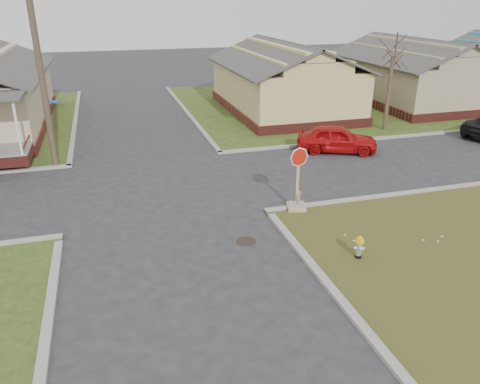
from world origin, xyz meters
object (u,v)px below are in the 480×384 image
object	(u,v)px
utility_pole	(39,63)
stop_sign	(297,196)
fire_hydrant	(359,246)
red_sedan	(337,139)

from	to	relation	value
utility_pole	stop_sign	world-z (taller)	utility_pole
utility_pole	fire_hydrant	size ratio (longest dim) A/B	12.37
utility_pole	fire_hydrant	bearing A→B (deg)	-50.68
stop_sign	red_sedan	size ratio (longest dim) A/B	0.60
utility_pole	stop_sign	distance (m)	12.40
utility_pole	fire_hydrant	world-z (taller)	utility_pole
red_sedan	utility_pole	bearing A→B (deg)	106.37
utility_pole	red_sedan	xyz separation A→B (m)	(13.56, -1.63, -3.98)
red_sedan	fire_hydrant	bearing A→B (deg)	179.80
fire_hydrant	red_sedan	world-z (taller)	red_sedan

